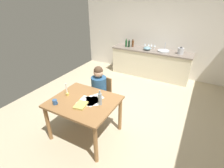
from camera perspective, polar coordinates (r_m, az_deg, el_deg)
name	(u,v)px	position (r m, az deg, el deg)	size (l,w,h in m)	color
ground_plane	(120,110)	(4.18, 2.78, -8.74)	(5.20, 5.20, 0.04)	tan
wall_back	(156,35)	(5.93, 14.63, 15.65)	(5.20, 0.12, 2.60)	silver
kitchen_counter	(150,63)	(5.83, 12.69, 6.92)	(2.55, 0.64, 0.90)	beige
dining_table	(84,106)	(3.16, -9.37, -7.30)	(1.17, 1.00, 0.78)	olive
chair_at_table	(102,94)	(3.80, -3.53, -3.46)	(0.45, 0.45, 0.89)	olive
person_seated	(97,90)	(3.61, -5.06, -2.03)	(0.37, 0.62, 1.19)	navy
coffee_mug	(55,102)	(3.10, -18.66, -5.79)	(0.11, 0.08, 0.09)	#33598C
candlestick	(67,92)	(3.28, -14.91, -2.65)	(0.06, 0.06, 0.26)	gold
book_magazine	(81,105)	(2.96, -10.44, -6.99)	(0.18, 0.24, 0.03)	tan
paper_letter	(95,98)	(3.16, -5.86, -4.57)	(0.21, 0.30, 0.00)	white
paper_bill	(92,101)	(3.06, -6.67, -5.73)	(0.21, 0.30, 0.00)	white
paper_envelope	(85,101)	(3.10, -9.10, -5.53)	(0.21, 0.30, 0.00)	white
paper_receipt	(92,101)	(3.06, -6.69, -5.79)	(0.21, 0.30, 0.00)	white
wine_bottle_on_table	(100,99)	(2.90, -4.08, -4.97)	(0.06, 0.06, 0.27)	#8C999E
sink_unit	(163,51)	(5.60, 16.92, 10.66)	(0.36, 0.36, 0.24)	#B2B7BC
bottle_oil	(126,43)	(5.91, 4.80, 13.49)	(0.06, 0.06, 0.26)	#194C23
bottle_vinegar	(129,44)	(5.88, 5.75, 13.29)	(0.07, 0.07, 0.24)	black
bottle_wine_red	(133,43)	(5.93, 7.00, 13.39)	(0.07, 0.07, 0.25)	#593319
mixing_bowl	(147,48)	(5.63, 11.74, 11.69)	(0.24, 0.24, 0.11)	#668C99
stovetop_kettle	(181,51)	(5.51, 22.14, 10.35)	(0.18, 0.18, 0.22)	#B7BABF
wine_glass_near_sink	(155,46)	(5.79, 14.20, 12.42)	(0.07, 0.07, 0.15)	silver
wine_glass_by_kettle	(151,45)	(5.82, 13.12, 12.62)	(0.07, 0.07, 0.15)	silver
wine_glass_back_left	(149,45)	(5.84, 12.24, 12.77)	(0.07, 0.07, 0.15)	silver
wine_glass_back_right	(145,44)	(5.87, 11.04, 12.97)	(0.07, 0.07, 0.15)	silver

